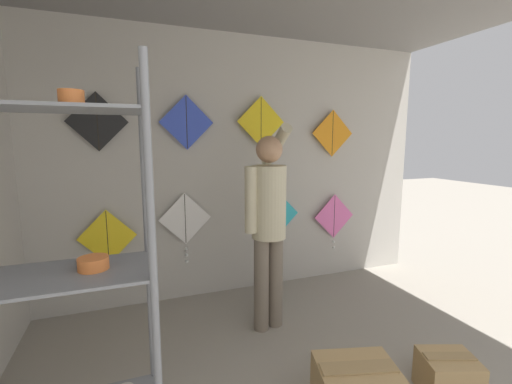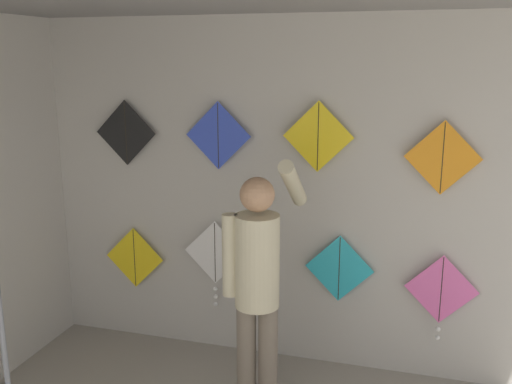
% 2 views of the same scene
% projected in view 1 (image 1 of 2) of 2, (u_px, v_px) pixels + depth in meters
% --- Properties ---
extents(back_panel, '(4.79, 0.06, 2.80)m').
position_uv_depth(back_panel, '(231.00, 167.00, 3.75)').
color(back_panel, '#BCB7AD').
rests_on(back_panel, ground).
extents(shelf_rack, '(0.96, 0.37, 1.99)m').
position_uv_depth(shelf_rack, '(13.00, 306.00, 1.22)').
color(shelf_rack, slate).
rests_on(shelf_rack, ground).
extents(shopkeeper, '(0.46, 0.67, 1.85)m').
position_uv_depth(shopkeeper, '(268.00, 216.00, 3.00)').
color(shopkeeper, '#726656').
rests_on(shopkeeper, ground).
extents(cardboard_box_spare, '(0.42, 0.39, 0.29)m').
position_uv_depth(cardboard_box_spare, '(448.00, 376.00, 2.28)').
color(cardboard_box_spare, tan).
rests_on(cardboard_box_spare, ground).
extents(kite_0, '(0.54, 0.01, 0.54)m').
position_uv_depth(kite_0, '(107.00, 237.00, 3.32)').
color(kite_0, yellow).
extents(kite_1, '(0.54, 0.04, 0.75)m').
position_uv_depth(kite_1, '(185.00, 222.00, 3.57)').
color(kite_1, white).
extents(kite_2, '(0.54, 0.01, 0.54)m').
position_uv_depth(kite_2, '(277.00, 214.00, 3.93)').
color(kite_2, '#28B2C6').
extents(kite_3, '(0.54, 0.04, 0.68)m').
position_uv_depth(kite_3, '(334.00, 218.00, 4.21)').
color(kite_3, pink).
extents(kite_4, '(0.54, 0.01, 0.54)m').
position_uv_depth(kite_4, '(97.00, 122.00, 3.15)').
color(kite_4, black).
extents(kite_5, '(0.54, 0.01, 0.54)m').
position_uv_depth(kite_5, '(187.00, 123.00, 3.43)').
color(kite_5, blue).
extents(kite_6, '(0.54, 0.01, 0.54)m').
position_uv_depth(kite_6, '(261.00, 122.00, 3.71)').
color(kite_6, yellow).
extents(kite_7, '(0.54, 0.01, 0.54)m').
position_uv_depth(kite_7, '(332.00, 133.00, 4.04)').
color(kite_7, orange).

